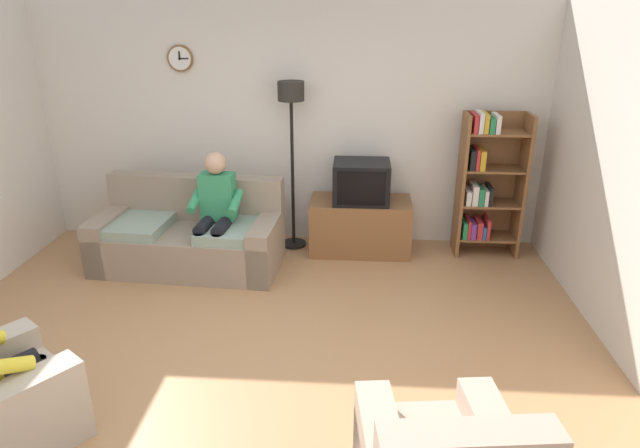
{
  "coord_description": "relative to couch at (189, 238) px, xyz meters",
  "views": [
    {
      "loc": [
        0.75,
        -3.4,
        2.56
      ],
      "look_at": [
        0.46,
        0.71,
        0.92
      ],
      "focal_mm": 30.67,
      "sensor_mm": 36.0,
      "label": 1
    }
  ],
  "objects": [
    {
      "name": "ground_plane",
      "position": [
        0.98,
        -1.75,
        -0.31
      ],
      "size": [
        12.0,
        12.0,
        0.0
      ],
      "primitive_type": "plane",
      "color": "#B27F51"
    },
    {
      "name": "back_wall_assembly",
      "position": [
        0.98,
        0.91,
        1.04
      ],
      "size": [
        6.2,
        0.17,
        2.7
      ],
      "color": "silver",
      "rests_on": "ground_plane"
    },
    {
      "name": "couch",
      "position": [
        0.0,
        0.0,
        0.0
      ],
      "size": [
        1.95,
        1.0,
        0.9
      ],
      "color": "gray",
      "rests_on": "ground_plane"
    },
    {
      "name": "tv_stand",
      "position": [
        1.79,
        0.5,
        -0.01
      ],
      "size": [
        1.1,
        0.56,
        0.6
      ],
      "color": "brown",
      "rests_on": "ground_plane"
    },
    {
      "name": "tv",
      "position": [
        1.79,
        0.47,
        0.5
      ],
      "size": [
        0.6,
        0.49,
        0.44
      ],
      "color": "black",
      "rests_on": "tv_stand"
    },
    {
      "name": "bookshelf",
      "position": [
        3.12,
        0.57,
        0.49
      ],
      "size": [
        0.68,
        0.36,
        1.57
      ],
      "color": "brown",
      "rests_on": "ground_plane"
    },
    {
      "name": "floor_lamp",
      "position": [
        1.03,
        0.6,
        1.14
      ],
      "size": [
        0.28,
        0.28,
        1.85
      ],
      "color": "black",
      "rests_on": "ground_plane"
    },
    {
      "name": "person_on_couch",
      "position": [
        0.34,
        -0.11,
        0.39
      ],
      "size": [
        0.53,
        0.55,
        1.24
      ],
      "color": "#338C59",
      "rests_on": "ground_plane"
    }
  ]
}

